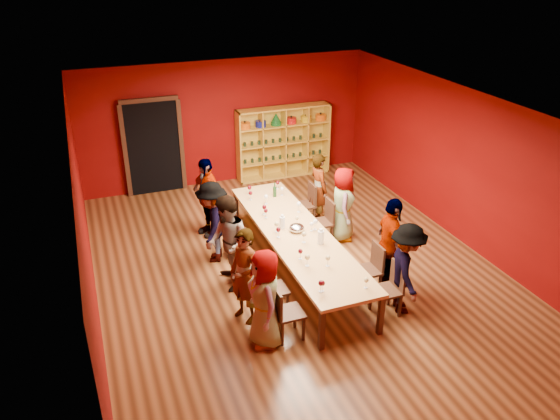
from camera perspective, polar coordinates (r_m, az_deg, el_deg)
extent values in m
cube|color=#512B15|center=(10.11, 1.69, -6.19)|extent=(7.10, 9.10, 0.02)
cube|color=#600504|center=(13.41, -5.64, 9.11)|extent=(7.10, 0.02, 3.00)
cube|color=#600504|center=(6.12, 18.68, -15.08)|extent=(7.10, 0.02, 3.00)
cube|color=#600504|center=(8.80, -19.85, -1.84)|extent=(0.02, 9.10, 3.00)
cube|color=#600504|center=(11.12, 18.82, 4.19)|extent=(0.02, 9.10, 3.00)
cube|color=silver|center=(8.87, 1.95, 10.52)|extent=(7.10, 9.10, 0.02)
cube|color=tan|center=(9.74, 1.75, -2.56)|extent=(1.10, 4.50, 0.06)
cube|color=#331B11|center=(8.13, 4.38, -12.37)|extent=(0.08, 0.08, 0.69)
cube|color=#331B11|center=(11.60, -4.60, 0.23)|extent=(0.08, 0.08, 0.69)
cube|color=#331B11|center=(8.52, 10.49, -10.75)|extent=(0.08, 0.08, 0.69)
cube|color=#331B11|center=(11.87, -0.07, 0.96)|extent=(0.08, 0.08, 0.69)
cube|color=black|center=(13.14, -13.10, 6.36)|extent=(1.20, 0.14, 2.20)
cube|color=#331B11|center=(12.74, -13.57, 11.12)|extent=(1.32, 0.06, 0.10)
cube|color=#331B11|center=(13.01, -15.88, 5.84)|extent=(0.10, 0.06, 2.20)
cube|color=#331B11|center=(13.16, -10.25, 6.66)|extent=(0.10, 0.06, 2.20)
cube|color=gold|center=(13.44, -4.35, 6.51)|extent=(0.04, 0.40, 1.80)
cube|color=gold|center=(14.24, 4.85, 7.64)|extent=(0.04, 0.40, 1.80)
cube|color=gold|center=(13.53, 0.39, 10.64)|extent=(2.40, 0.40, 0.04)
cube|color=gold|center=(14.11, 0.37, 3.73)|extent=(2.40, 0.40, 0.04)
cube|color=gold|center=(13.96, 0.10, 7.35)|extent=(2.40, 0.02, 1.80)
cube|color=gold|center=(13.95, 0.37, 5.37)|extent=(2.36, 0.38, 0.03)
cube|color=gold|center=(13.79, 0.38, 7.11)|extent=(2.36, 0.38, 0.03)
cube|color=gold|center=(13.65, 0.38, 8.90)|extent=(2.36, 0.38, 0.03)
cube|color=gold|center=(13.60, -2.00, 6.82)|extent=(0.03, 0.38, 1.76)
cube|color=gold|center=(13.79, 0.38, 7.11)|extent=(0.03, 0.38, 1.76)
cube|color=gold|center=(14.01, 2.69, 7.39)|extent=(0.03, 0.38, 1.76)
cylinder|color=orange|center=(13.32, -3.68, 8.80)|extent=(0.26, 0.26, 0.15)
sphere|color=black|center=(13.29, -3.69, 9.19)|extent=(0.05, 0.05, 0.05)
cylinder|color=navy|center=(13.43, -2.03, 8.99)|extent=(0.26, 0.26, 0.15)
sphere|color=black|center=(13.41, -2.04, 9.38)|extent=(0.05, 0.05, 0.05)
cylinder|color=#175F26|center=(13.57, -0.41, 9.03)|extent=(0.26, 0.26, 0.08)
cone|color=#175F26|center=(13.53, -0.41, 9.64)|extent=(0.24, 0.24, 0.22)
cylinder|color=red|center=(13.70, 1.18, 9.34)|extent=(0.26, 0.26, 0.15)
sphere|color=black|center=(13.67, 1.18, 9.73)|extent=(0.05, 0.05, 0.05)
cylinder|color=gold|center=(13.85, 2.73, 9.51)|extent=(0.26, 0.26, 0.15)
sphere|color=black|center=(13.82, 2.74, 9.88)|extent=(0.05, 0.05, 0.05)
cylinder|color=orange|center=(14.01, 4.26, 9.66)|extent=(0.26, 0.26, 0.15)
sphere|color=black|center=(13.98, 4.27, 10.03)|extent=(0.05, 0.05, 0.05)
cylinder|color=#192E1E|center=(13.61, -3.65, 5.07)|extent=(0.07, 0.07, 0.10)
cylinder|color=#192E1E|center=(13.67, -2.91, 5.17)|extent=(0.07, 0.07, 0.10)
cylinder|color=#192E1E|center=(13.72, -2.17, 5.28)|extent=(0.07, 0.07, 0.10)
cylinder|color=#192E1E|center=(13.78, -1.44, 5.37)|extent=(0.07, 0.07, 0.10)
cylinder|color=#192E1E|center=(13.83, -0.71, 5.47)|extent=(0.07, 0.07, 0.10)
cylinder|color=#192E1E|center=(13.89, 0.01, 5.57)|extent=(0.07, 0.07, 0.10)
cylinder|color=#192E1E|center=(13.96, 0.72, 5.66)|extent=(0.07, 0.07, 0.10)
cylinder|color=#192E1E|center=(14.02, 1.43, 5.75)|extent=(0.07, 0.07, 0.10)
cylinder|color=#192E1E|center=(14.09, 2.13, 5.84)|extent=(0.07, 0.07, 0.10)
cylinder|color=#192E1E|center=(14.16, 2.82, 5.93)|extent=(0.07, 0.07, 0.10)
cylinder|color=#192E1E|center=(14.23, 3.51, 6.02)|extent=(0.07, 0.07, 0.10)
cylinder|color=#192E1E|center=(14.30, 4.19, 6.11)|extent=(0.07, 0.07, 0.10)
cylinder|color=#192E1E|center=(13.46, -3.70, 6.86)|extent=(0.07, 0.07, 0.10)
cylinder|color=#192E1E|center=(13.51, -2.95, 6.96)|extent=(0.07, 0.07, 0.10)
cylinder|color=#192E1E|center=(13.57, -2.20, 7.05)|extent=(0.07, 0.07, 0.10)
cylinder|color=#192E1E|center=(13.62, -1.46, 7.14)|extent=(0.07, 0.07, 0.10)
cylinder|color=#192E1E|center=(13.68, -0.72, 7.24)|extent=(0.07, 0.07, 0.10)
cylinder|color=#192E1E|center=(13.74, 0.01, 7.32)|extent=(0.07, 0.07, 0.10)
cylinder|color=#192E1E|center=(13.80, 0.73, 7.41)|extent=(0.07, 0.07, 0.10)
cylinder|color=#192E1E|center=(13.87, 1.45, 7.50)|extent=(0.07, 0.07, 0.10)
cylinder|color=#192E1E|center=(13.94, 2.16, 7.58)|extent=(0.07, 0.07, 0.10)
cylinder|color=#192E1E|center=(14.01, 2.86, 7.66)|extent=(0.07, 0.07, 0.10)
cylinder|color=#192E1E|center=(14.08, 3.56, 7.74)|extent=(0.07, 0.07, 0.10)
cylinder|color=#192E1E|center=(14.15, 4.25, 7.82)|extent=(0.07, 0.07, 0.10)
cube|color=#331B11|center=(8.29, 0.93, -10.69)|extent=(0.42, 0.42, 0.04)
cube|color=#331B11|center=(8.09, -0.33, -9.61)|extent=(0.04, 0.40, 0.44)
cube|color=#331B11|center=(8.25, 0.24, -12.85)|extent=(0.04, 0.04, 0.41)
cube|color=#331B11|center=(8.35, 2.47, -12.32)|extent=(0.04, 0.04, 0.41)
cube|color=#331B11|center=(8.50, -0.60, -11.50)|extent=(0.04, 0.04, 0.41)
cube|color=#331B11|center=(8.60, 1.57, -11.01)|extent=(0.04, 0.04, 0.41)
imported|color=#5877B6|center=(7.98, -1.58, -9.25)|extent=(0.45, 0.78, 1.56)
cube|color=#331B11|center=(8.78, -0.65, -8.30)|extent=(0.42, 0.42, 0.04)
cube|color=#331B11|center=(8.60, -1.86, -7.23)|extent=(0.04, 0.40, 0.44)
cube|color=#331B11|center=(8.74, -1.32, -10.33)|extent=(0.04, 0.04, 0.41)
cube|color=#331B11|center=(8.83, 0.79, -9.87)|extent=(0.04, 0.04, 0.41)
cube|color=#331B11|center=(9.00, -2.05, -9.12)|extent=(0.04, 0.04, 0.41)
cube|color=#331B11|center=(9.09, 0.00, -8.69)|extent=(0.04, 0.04, 0.41)
imported|color=#161E3C|center=(8.46, -3.73, -6.92)|extent=(0.63, 0.70, 1.58)
cube|color=#331B11|center=(9.56, -2.69, -5.18)|extent=(0.42, 0.42, 0.04)
cube|color=#331B11|center=(9.39, -3.82, -4.13)|extent=(0.04, 0.40, 0.44)
cube|color=#331B11|center=(9.50, -3.32, -7.02)|extent=(0.04, 0.04, 0.41)
cube|color=#331B11|center=(9.59, -1.37, -6.64)|extent=(0.04, 0.04, 0.41)
cube|color=#331B11|center=(9.78, -3.93, -6.00)|extent=(0.04, 0.04, 0.41)
cube|color=#331B11|center=(9.86, -2.03, -5.63)|extent=(0.04, 0.04, 0.41)
imported|color=#46464A|center=(9.24, -5.52, -3.50)|extent=(0.51, 0.85, 1.69)
cube|color=#331B11|center=(10.36, -4.36, -2.58)|extent=(0.42, 0.42, 0.04)
cube|color=#331B11|center=(10.21, -5.43, -1.57)|extent=(0.04, 0.40, 0.44)
cube|color=#331B11|center=(10.29, -4.96, -4.26)|extent=(0.04, 0.04, 0.41)
cube|color=#331B11|center=(10.37, -3.15, -3.93)|extent=(0.04, 0.04, 0.41)
cube|color=#331B11|center=(10.58, -5.47, -3.39)|extent=(0.04, 0.04, 0.41)
cube|color=#331B11|center=(10.66, -3.71, -3.07)|extent=(0.04, 0.04, 0.41)
imported|color=#151C3A|center=(10.09, -7.04, -1.27)|extent=(0.76, 1.10, 1.57)
cube|color=#331B11|center=(11.25, -5.88, -0.21)|extent=(0.42, 0.42, 0.04)
cube|color=#331B11|center=(11.10, -6.88, 0.74)|extent=(0.04, 0.40, 0.44)
cube|color=#331B11|center=(11.17, -6.44, -1.75)|extent=(0.04, 0.04, 0.41)
cube|color=#331B11|center=(11.24, -4.76, -1.46)|extent=(0.04, 0.04, 0.41)
cube|color=#331B11|center=(11.46, -6.88, -1.00)|extent=(0.04, 0.04, 0.41)
cube|color=#331B11|center=(11.53, -5.24, -0.73)|extent=(0.04, 0.04, 0.41)
imported|color=#47484C|center=(11.01, -7.62, 1.36)|extent=(0.72, 1.05, 1.65)
cube|color=#331B11|center=(8.91, 11.05, -8.29)|extent=(0.42, 0.42, 0.04)
cube|color=#331B11|center=(8.87, 12.24, -6.73)|extent=(0.04, 0.40, 0.44)
cube|color=#331B11|center=(8.85, 10.53, -10.31)|extent=(0.04, 0.04, 0.41)
cube|color=#331B11|center=(9.01, 12.42, -9.78)|extent=(0.04, 0.04, 0.41)
cube|color=#331B11|center=(9.08, 9.44, -9.14)|extent=(0.04, 0.04, 0.41)
cube|color=#331B11|center=(9.23, 11.30, -8.66)|extent=(0.04, 0.04, 0.41)
imported|color=#BF8087|center=(8.88, 13.03, -6.00)|extent=(0.72, 1.08, 1.54)
cube|color=#331B11|center=(9.36, 9.07, -6.28)|extent=(0.42, 0.42, 0.04)
cube|color=#331B11|center=(9.32, 10.19, -4.79)|extent=(0.04, 0.40, 0.44)
cube|color=#331B11|center=(9.29, 8.55, -8.18)|extent=(0.04, 0.04, 0.41)
cube|color=#331B11|center=(9.44, 10.38, -7.73)|extent=(0.04, 0.04, 0.41)
cube|color=#331B11|center=(9.53, 7.58, -7.12)|extent=(0.04, 0.04, 0.41)
cube|color=#331B11|center=(9.68, 9.37, -6.70)|extent=(0.04, 0.04, 0.41)
imported|color=#4F4F54|center=(9.34, 11.47, -3.60)|extent=(0.65, 1.06, 1.69)
cube|color=#331B11|center=(10.79, 4.28, -1.35)|extent=(0.42, 0.42, 0.04)
cube|color=#331B11|center=(10.75, 5.25, -0.05)|extent=(0.04, 0.40, 0.44)
cube|color=#331B11|center=(10.69, 3.79, -2.97)|extent=(0.04, 0.04, 0.41)
cube|color=#331B11|center=(10.82, 5.44, -2.65)|extent=(0.04, 0.04, 0.41)
cube|color=#331B11|center=(10.97, 3.07, -2.16)|extent=(0.04, 0.04, 0.41)
cube|color=#331B11|center=(11.09, 4.68, -1.86)|extent=(0.04, 0.04, 0.41)
imported|color=silver|center=(10.83, 6.59, 0.61)|extent=(0.65, 0.84, 1.52)
cube|color=#331B11|center=(11.49, 2.49, 0.50)|extent=(0.42, 0.42, 0.04)
cube|color=#331B11|center=(11.46, 3.39, 1.73)|extent=(0.04, 0.40, 0.44)
cube|color=#331B11|center=(11.39, 2.02, -0.99)|extent=(0.04, 0.04, 0.41)
cube|color=#331B11|center=(11.51, 3.58, -0.72)|extent=(0.04, 0.04, 0.41)
cube|color=#331B11|center=(11.67, 1.38, -0.28)|extent=(0.04, 0.04, 0.41)
cube|color=#331B11|center=(11.79, 2.91, -0.02)|extent=(0.04, 0.04, 0.41)
imported|color=#48484D|center=(11.47, 4.05, 2.27)|extent=(0.43, 0.57, 1.53)
cylinder|color=white|center=(11.47, -0.25, 2.25)|extent=(0.06, 0.06, 0.01)
cylinder|color=white|center=(11.45, -0.25, 2.50)|extent=(0.01, 0.01, 0.10)
ellipsoid|color=#45070F|center=(11.41, -0.25, 2.87)|extent=(0.07, 0.07, 0.08)
cylinder|color=white|center=(8.20, 4.44, -8.44)|extent=(0.06, 0.06, 0.01)
cylinder|color=white|center=(8.17, 4.45, -8.13)|extent=(0.01, 0.01, 0.10)
ellipsoid|color=#45070F|center=(8.12, 4.47, -7.63)|extent=(0.07, 0.07, 0.09)
cylinder|color=white|center=(10.80, -1.47, 0.66)|extent=(0.07, 0.07, 0.01)
cylinder|color=white|center=(10.77, -1.47, 0.95)|extent=(0.01, 0.01, 0.11)
ellipsoid|color=white|center=(10.73, -1.47, 1.39)|extent=(0.08, 0.08, 0.09)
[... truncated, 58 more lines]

